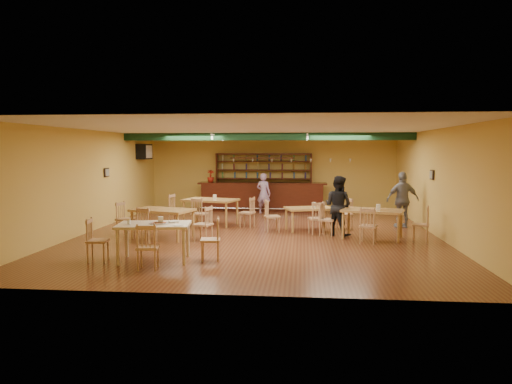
# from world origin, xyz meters

# --- Properties ---
(floor) EXTENTS (12.00, 12.00, 0.00)m
(floor) POSITION_xyz_m (0.00, 0.00, 0.00)
(floor) COLOR #542918
(floor) RESTS_ON ground
(ceiling_beam) EXTENTS (10.00, 0.30, 0.25)m
(ceiling_beam) POSITION_xyz_m (0.00, 2.80, 2.87)
(ceiling_beam) COLOR #103218
(ceiling_beam) RESTS_ON ceiling
(track_rail_left) EXTENTS (0.05, 2.50, 0.05)m
(track_rail_left) POSITION_xyz_m (-1.80, 3.40, 2.94)
(track_rail_left) COLOR white
(track_rail_left) RESTS_ON ceiling
(track_rail_right) EXTENTS (0.05, 2.50, 0.05)m
(track_rail_right) POSITION_xyz_m (1.40, 3.40, 2.94)
(track_rail_right) COLOR white
(track_rail_right) RESTS_ON ceiling
(ac_unit) EXTENTS (0.34, 0.70, 0.48)m
(ac_unit) POSITION_xyz_m (-4.80, 4.20, 2.35)
(ac_unit) COLOR white
(ac_unit) RESTS_ON wall_left
(picture_left) EXTENTS (0.04, 0.34, 0.28)m
(picture_left) POSITION_xyz_m (-4.97, 1.00, 1.70)
(picture_left) COLOR black
(picture_left) RESTS_ON wall_left
(picture_right) EXTENTS (0.04, 0.34, 0.28)m
(picture_right) POSITION_xyz_m (4.97, 0.50, 1.70)
(picture_right) COLOR black
(picture_right) RESTS_ON wall_right
(bar_counter) EXTENTS (5.06, 0.85, 1.13)m
(bar_counter) POSITION_xyz_m (-0.33, 5.15, 0.56)
(bar_counter) COLOR #38140B
(bar_counter) RESTS_ON ground
(back_bar_hutch) EXTENTS (3.91, 0.40, 2.28)m
(back_bar_hutch) POSITION_xyz_m (-0.33, 5.78, 1.14)
(back_bar_hutch) COLOR #38140B
(back_bar_hutch) RESTS_ON ground
(poinsettia) EXTENTS (0.35, 0.35, 0.49)m
(poinsettia) POSITION_xyz_m (-2.41, 5.15, 1.37)
(poinsettia) COLOR #AA1D0F
(poinsettia) RESTS_ON bar_counter
(dining_table_a) EXTENTS (1.88, 1.42, 0.83)m
(dining_table_a) POSITION_xyz_m (-1.70, 1.46, 0.42)
(dining_table_a) COLOR olive
(dining_table_a) RESTS_ON ground
(dining_table_b) EXTENTS (1.57, 1.22, 0.69)m
(dining_table_b) POSITION_xyz_m (1.46, 0.66, 0.35)
(dining_table_b) COLOR olive
(dining_table_b) RESTS_ON ground
(dining_table_c) EXTENTS (1.82, 1.40, 0.80)m
(dining_table_c) POSITION_xyz_m (-2.55, -1.03, 0.40)
(dining_table_c) COLOR olive
(dining_table_c) RESTS_ON ground
(dining_table_d) EXTENTS (1.80, 1.37, 0.80)m
(dining_table_d) POSITION_xyz_m (3.16, -0.54, 0.40)
(dining_table_d) COLOR olive
(dining_table_d) RESTS_ON ground
(near_table) EXTENTS (1.65, 1.19, 0.82)m
(near_table) POSITION_xyz_m (-1.95, -3.71, 0.41)
(near_table) COLOR #D2BC8D
(near_table) RESTS_ON ground
(pizza_tray) EXTENTS (0.44, 0.44, 0.01)m
(pizza_tray) POSITION_xyz_m (-1.84, -3.71, 0.83)
(pizza_tray) COLOR silver
(pizza_tray) RESTS_ON near_table
(parmesan_shaker) EXTENTS (0.08, 0.08, 0.11)m
(parmesan_shaker) POSITION_xyz_m (-2.44, -3.87, 0.88)
(parmesan_shaker) COLOR #EAE5C6
(parmesan_shaker) RESTS_ON near_table
(napkin_stack) EXTENTS (0.25, 0.23, 0.03)m
(napkin_stack) POSITION_xyz_m (-1.57, -3.49, 0.84)
(napkin_stack) COLOR white
(napkin_stack) RESTS_ON near_table
(pizza_server) EXTENTS (0.33, 0.13, 0.00)m
(pizza_server) POSITION_xyz_m (-1.67, -3.65, 0.84)
(pizza_server) COLOR silver
(pizza_server) RESTS_ON pizza_tray
(side_plate) EXTENTS (0.25, 0.25, 0.01)m
(side_plate) POSITION_xyz_m (-1.35, -3.93, 0.83)
(side_plate) COLOR white
(side_plate) RESTS_ON near_table
(patron_bar) EXTENTS (0.66, 0.54, 1.55)m
(patron_bar) POSITION_xyz_m (-0.22, 4.33, 0.77)
(patron_bar) COLOR purple
(patron_bar) RESTS_ON ground
(patron_right_a) EXTENTS (1.04, 0.99, 1.69)m
(patron_right_a) POSITION_xyz_m (2.26, -0.14, 0.84)
(patron_right_a) COLOR black
(patron_right_a) RESTS_ON ground
(patron_right_b) EXTENTS (1.08, 0.59, 1.74)m
(patron_right_b) POSITION_xyz_m (4.36, 1.46, 0.87)
(patron_right_b) COLOR gray
(patron_right_b) RESTS_ON ground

